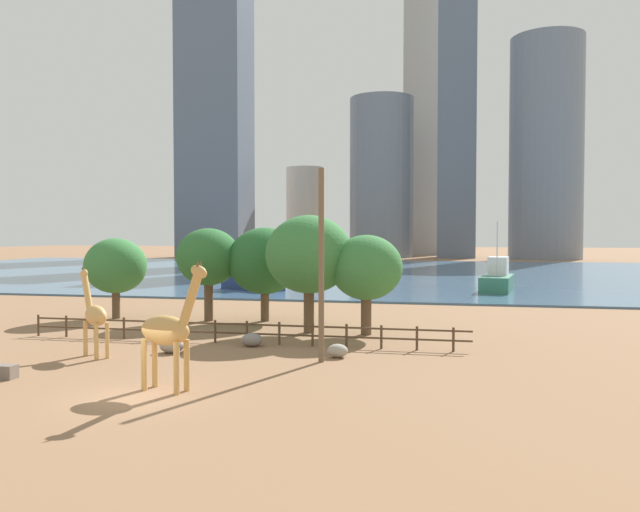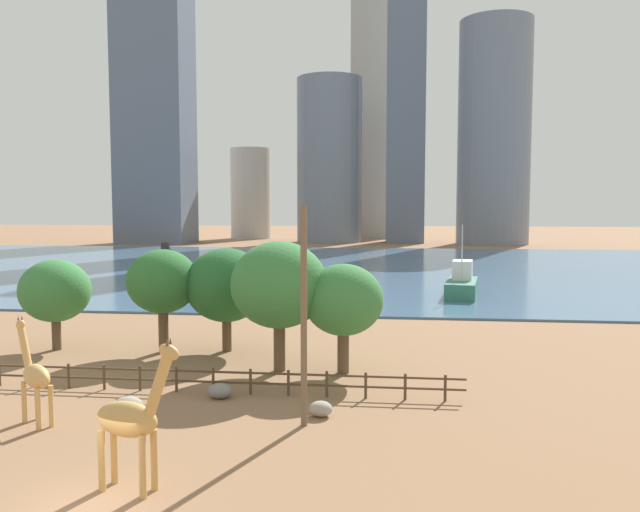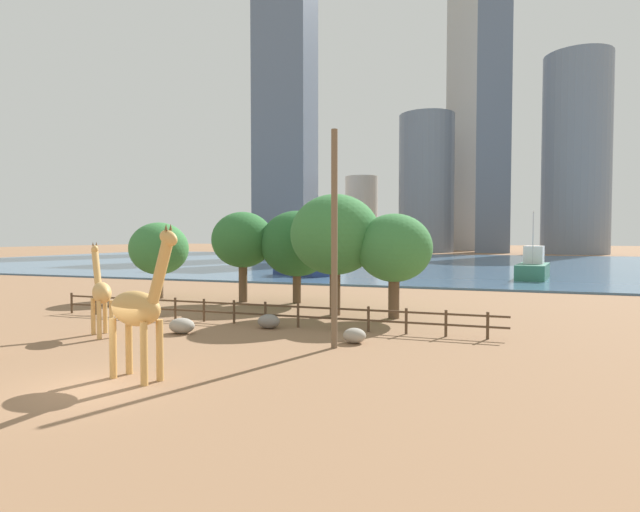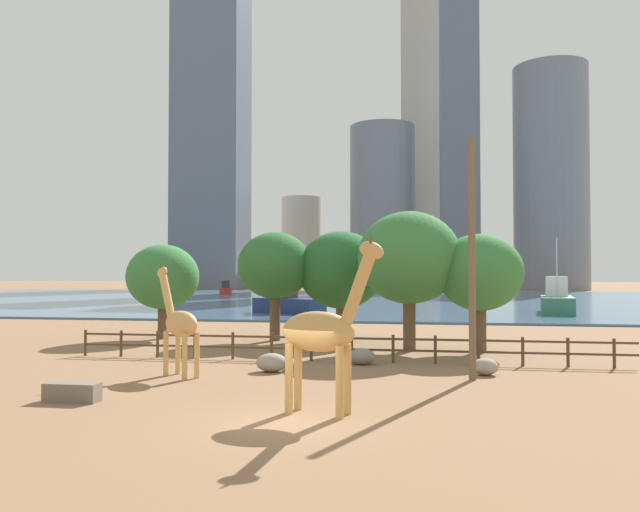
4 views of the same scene
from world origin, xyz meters
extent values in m
plane|color=#8C6647|center=(0.00, 80.00, 0.00)|extent=(400.00, 400.00, 0.00)
cube|color=#476B8C|center=(0.00, 77.00, 0.10)|extent=(180.00, 86.00, 0.20)
cylinder|color=tan|center=(-6.53, 6.93, 0.91)|extent=(0.29, 0.29, 1.81)
cylinder|color=tan|center=(-6.20, 7.38, 0.91)|extent=(0.29, 0.29, 1.81)
cylinder|color=tan|center=(-5.40, 6.10, 0.91)|extent=(0.29, 0.29, 1.81)
cylinder|color=tan|center=(-5.07, 6.55, 0.91)|extent=(0.29, 0.29, 1.81)
ellipsoid|color=tan|center=(-5.80, 6.74, 2.13)|extent=(2.09, 1.83, 1.05)
cylinder|color=tan|center=(-6.71, 7.41, 3.27)|extent=(1.04, 0.89, 1.98)
ellipsoid|color=tan|center=(-7.02, 7.63, 4.19)|extent=(0.80, 0.71, 0.63)
cone|color=brown|center=(-7.07, 7.56, 4.50)|extent=(0.13, 0.13, 0.19)
cone|color=brown|center=(-6.97, 7.70, 4.50)|extent=(0.13, 0.13, 0.19)
cylinder|color=tan|center=(1.57, 1.28, 1.04)|extent=(0.29, 0.29, 2.07)
cylinder|color=tan|center=(1.43, 0.65, 1.04)|extent=(0.29, 0.29, 2.07)
cylinder|color=tan|center=(0.01, 1.64, 1.04)|extent=(0.29, 0.29, 2.07)
cylinder|color=tan|center=(-0.13, 1.02, 1.04)|extent=(0.29, 0.29, 2.07)
ellipsoid|color=tan|center=(0.72, 1.15, 2.43)|extent=(2.44, 1.41, 1.20)
cylinder|color=tan|center=(1.95, 0.86, 3.75)|extent=(1.20, 0.62, 2.28)
ellipsoid|color=tan|center=(2.34, 0.77, 4.82)|extent=(0.93, 0.56, 0.71)
cone|color=brown|center=(2.36, 0.86, 5.17)|extent=(0.13, 0.13, 0.22)
cone|color=brown|center=(2.32, 0.68, 5.17)|extent=(0.13, 0.13, 0.22)
cylinder|color=brown|center=(5.69, 7.91, 4.74)|extent=(0.28, 0.28, 9.49)
ellipsoid|color=gray|center=(1.04, 11.23, 0.37)|extent=(1.20, 1.00, 0.75)
ellipsoid|color=gray|center=(-2.51, 8.55, 0.39)|extent=(1.34, 1.04, 0.78)
ellipsoid|color=gray|center=(6.28, 9.16, 0.34)|extent=(1.06, 0.92, 0.69)
cylinder|color=#4C3826|center=(-13.00, 12.00, 0.65)|extent=(0.14, 0.14, 1.30)
cylinder|color=#4C3826|center=(-11.07, 12.00, 0.65)|extent=(0.14, 0.14, 1.30)
cylinder|color=#4C3826|center=(-9.15, 12.00, 0.65)|extent=(0.14, 0.14, 1.30)
cylinder|color=#4C3826|center=(-7.22, 12.00, 0.65)|extent=(0.14, 0.14, 1.30)
cylinder|color=#4C3826|center=(-5.30, 12.00, 0.65)|extent=(0.14, 0.14, 1.30)
cylinder|color=#4C3826|center=(-3.37, 12.00, 0.65)|extent=(0.14, 0.14, 1.30)
cylinder|color=#4C3826|center=(-1.44, 12.00, 0.65)|extent=(0.14, 0.14, 1.30)
cylinder|color=#4C3826|center=(0.48, 12.00, 0.65)|extent=(0.14, 0.14, 1.30)
cylinder|color=#4C3826|center=(2.41, 12.00, 0.65)|extent=(0.14, 0.14, 1.30)
cylinder|color=#4C3826|center=(4.34, 12.00, 0.65)|extent=(0.14, 0.14, 1.30)
cylinder|color=#4C3826|center=(6.26, 12.00, 0.65)|extent=(0.14, 0.14, 1.30)
cylinder|color=#4C3826|center=(8.19, 12.00, 0.65)|extent=(0.14, 0.14, 1.30)
cylinder|color=#4C3826|center=(10.11, 12.00, 0.65)|extent=(0.14, 0.14, 1.30)
cylinder|color=#4C3826|center=(12.04, 12.00, 0.65)|extent=(0.14, 0.14, 1.30)
cube|color=#4C3826|center=(0.00, 12.00, 1.10)|extent=(26.10, 0.08, 0.10)
cube|color=#4C3826|center=(0.00, 12.00, 0.59)|extent=(26.10, 0.08, 0.10)
cylinder|color=brown|center=(3.06, 16.65, 1.39)|extent=(0.67, 0.67, 2.78)
ellipsoid|color=#387A3D|center=(3.06, 16.65, 4.99)|extent=(5.53, 5.53, 4.97)
cylinder|color=brown|center=(-12.49, 20.22, 1.05)|extent=(0.59, 0.59, 2.10)
ellipsoid|color=#387A3D|center=(-12.49, 20.22, 3.92)|extent=(4.55, 4.55, 4.10)
cylinder|color=brown|center=(-1.22, 21.10, 1.11)|extent=(0.61, 0.61, 2.22)
ellipsoid|color=#26602D|center=(-1.22, 21.10, 4.35)|extent=(5.32, 5.32, 4.79)
cylinder|color=brown|center=(-5.23, 20.38, 1.40)|extent=(0.64, 0.64, 2.80)
ellipsoid|color=#2D6B33|center=(-5.23, 20.38, 4.63)|extent=(4.58, 4.58, 4.12)
cylinder|color=brown|center=(6.73, 16.60, 1.20)|extent=(0.66, 0.66, 2.40)
ellipsoid|color=#387A3D|center=(6.73, 16.60, 4.20)|extent=(4.50, 4.50, 4.05)
cube|color=#337259|center=(16.70, 46.80, 1.02)|extent=(4.26, 8.58, 1.64)
cube|color=silver|center=(16.87, 47.81, 2.83)|extent=(2.43, 3.24, 1.97)
cylinder|color=silver|center=(16.63, 46.39, 4.71)|extent=(0.14, 0.14, 5.74)
cube|color=#B22D28|center=(-32.02, 93.15, 0.78)|extent=(3.68, 6.20, 1.17)
cube|color=#333338|center=(-31.82, 92.45, 2.07)|extent=(1.94, 2.41, 1.40)
cube|color=navy|center=(-9.22, 42.71, 0.94)|extent=(7.75, 5.92, 1.48)
cube|color=#333338|center=(-10.03, 43.16, 2.57)|extent=(3.19, 2.84, 1.77)
cube|color=#ADA89E|center=(4.02, 169.48, 52.22)|extent=(12.81, 8.30, 104.43)
cylinder|color=slate|center=(34.69, 141.63, 27.29)|extent=(17.69, 17.69, 54.57)
cube|color=slate|center=(13.07, 145.78, 42.90)|extent=(9.69, 9.95, 85.81)
cylinder|color=#B7B2A8|center=(-31.14, 160.89, 13.06)|extent=(11.63, 11.63, 26.12)
cube|color=slate|center=(-49.70, 135.18, 44.56)|extent=(17.38, 13.87, 89.12)
cylinder|color=slate|center=(-6.56, 145.32, 21.19)|extent=(16.92, 16.92, 42.38)
camera|label=1|loc=(11.90, -21.81, 6.29)|focal=35.00mm
camera|label=2|loc=(9.30, -18.09, 9.46)|focal=35.00mm
camera|label=3|loc=(12.03, -12.76, 4.87)|focal=28.00mm
camera|label=4|loc=(3.80, -17.10, 4.18)|focal=35.00mm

